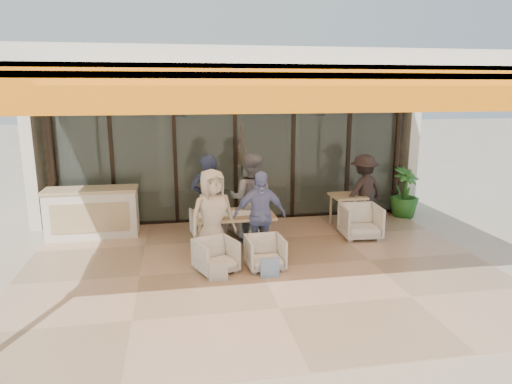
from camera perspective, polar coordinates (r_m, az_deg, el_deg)
The scene contains 21 objects.
ground at distance 7.93m, azimuth 0.45°, elevation -9.60°, with size 70.00×70.00×0.00m, color #C6B293.
terrace_floor at distance 7.92m, azimuth 0.45°, elevation -9.57°, with size 8.00×6.00×0.01m, color tan.
terrace_structure at distance 7.07m, azimuth 0.90°, elevation 14.66°, with size 8.00×6.00×3.40m.
glass_storefront at distance 10.39m, azimuth -2.60°, elevation 4.94°, with size 8.08×0.10×3.20m.
interior_block at distance 12.61m, azimuth -4.02°, elevation 9.20°, with size 9.05×3.62×3.52m.
host_counter at distance 9.96m, azimuth -19.76°, elevation -2.43°, with size 1.85×0.65×1.04m.
dining_table at distance 8.54m, azimuth -2.93°, elevation -3.06°, with size 1.50×0.90×0.93m.
chair_far_left at distance 9.51m, azimuth -6.10°, elevation -3.71°, with size 0.64×0.60×0.66m, color silver.
chair_far_right at distance 9.60m, azimuth -1.08°, elevation -3.49°, with size 0.64×0.60×0.65m, color silver.
chair_near_left at distance 7.71m, azimuth -5.04°, elevation -7.76°, with size 0.62×0.58×0.64m, color silver.
chair_near_right at distance 7.82m, azimuth 1.15°, elevation -7.41°, with size 0.62×0.58×0.63m, color silver.
diner_navy at distance 8.87m, azimuth -5.95°, elevation -1.05°, with size 0.66×0.43×1.81m, color #192239.
diner_grey at distance 8.97m, azimuth -0.59°, elevation -0.84°, with size 0.88×0.68×1.81m, color #5C5C60.
diner_cream at distance 8.02m, azimuth -5.44°, elevation -3.03°, with size 0.82×0.53×1.68m, color beige.
diner_periwinkle at distance 8.14m, azimuth 0.47°, elevation -2.96°, with size 0.95×0.40×1.62m, color #6D7EB5.
tote_bag_cream at distance 7.40m, azimuth -4.73°, elevation -9.92°, with size 0.30×0.10×0.34m, color silver.
tote_bag_blue at distance 7.51m, azimuth 1.75°, elevation -9.51°, with size 0.30×0.10×0.34m, color #99BFD8.
side_table at distance 10.21m, azimuth 11.38°, elevation -0.94°, with size 0.70×0.70×0.74m.
side_chair at distance 9.60m, azimuth 12.94°, elevation -3.43°, with size 0.76×0.71×0.78m, color silver.
standing_woman at distance 10.29m, azimuth 13.29°, elevation 0.10°, with size 1.06×0.61×1.63m, color black.
potted_palm at distance 11.42m, azimuth 18.07°, elevation -0.06°, with size 0.67×0.67×1.20m, color #1E5919.
Camera 1 is at (-1.36, -7.20, 3.03)m, focal length 32.00 mm.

